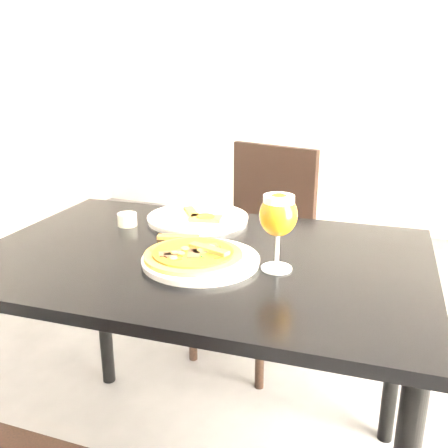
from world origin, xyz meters
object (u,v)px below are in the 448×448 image
at_px(dining_table, 202,284).
at_px(beer_glass, 278,215).
at_px(chair_far, 257,245).
at_px(pizza, 194,254).

distance_m(dining_table, beer_glass, 0.32).
xyz_separation_m(chair_far, beer_glass, (0.33, -0.78, 0.39)).
xyz_separation_m(dining_table, pizza, (0.01, -0.07, 0.11)).
bearing_deg(pizza, chair_far, 98.35).
distance_m(pizza, beer_glass, 0.24).
bearing_deg(dining_table, chair_far, 92.46).
height_order(dining_table, beer_glass, beer_glass).
xyz_separation_m(pizza, beer_glass, (0.21, 0.05, 0.12)).
bearing_deg(dining_table, beer_glass, -11.66).
relative_size(chair_far, pizza, 3.60).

